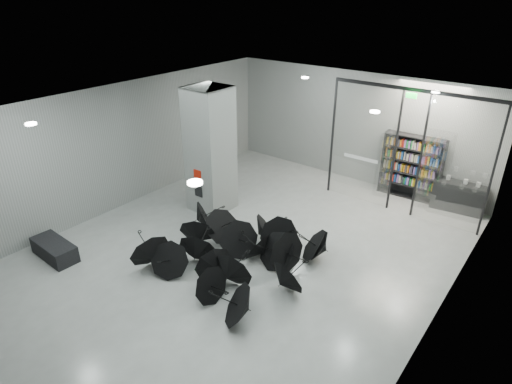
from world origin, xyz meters
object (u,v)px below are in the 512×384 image
Objects in this scene: column at (210,151)px; umbrella_cluster at (240,254)px; bookshelf at (411,167)px; shop_counter at (459,196)px; bench at (55,250)px.

umbrella_cluster is (2.80, -1.95, -1.68)m from column.
shop_counter is at bearing -0.79° from bookshelf.
column is 2.50× the size of shop_counter.
umbrella_cluster reaches higher than bench.
bookshelf reaches higher than umbrella_cluster.
umbrella_cluster is at bearing -108.62° from bookshelf.
bench is 0.91× the size of shop_counter.
bench is 0.66× the size of bookshelf.
column reaches higher than shop_counter.
umbrella_cluster is (4.19, 2.81, 0.08)m from bench.
bookshelf is at bearing 73.38° from umbrella_cluster.
bookshelf is at bearing 58.89° from bench.
umbrella_cluster is at bearing 35.77° from bench.
column reaches higher than bookshelf.
column reaches higher than umbrella_cluster.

